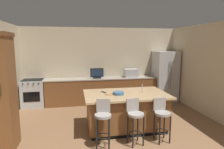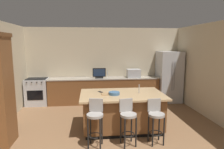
% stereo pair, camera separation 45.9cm
% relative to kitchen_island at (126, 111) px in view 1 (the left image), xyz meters
% --- Properties ---
extents(wall_back, '(6.12, 0.12, 2.70)m').
position_rel_kitchen_island_xyz_m(wall_back, '(-0.24, 2.69, 0.89)').
color(wall_back, beige).
rests_on(wall_back, ground_plane).
extents(wall_right, '(0.12, 5.53, 2.70)m').
position_rel_kitchen_island_xyz_m(wall_right, '(2.62, 0.13, 0.89)').
color(wall_right, beige).
rests_on(wall_right, ground_plane).
extents(counter_back, '(3.94, 0.62, 0.91)m').
position_rel_kitchen_island_xyz_m(counter_back, '(-0.28, 2.31, -0.00)').
color(counter_back, brown).
rests_on(counter_back, ground_plane).
extents(kitchen_island, '(2.03, 1.26, 0.90)m').
position_rel_kitchen_island_xyz_m(kitchen_island, '(0.00, 0.00, 0.00)').
color(kitchen_island, black).
rests_on(kitchen_island, ground_plane).
extents(refrigerator, '(0.81, 0.80, 1.84)m').
position_rel_kitchen_island_xyz_m(refrigerator, '(2.10, 2.23, 0.46)').
color(refrigerator, '#B7BABF').
rests_on(refrigerator, ground_plane).
extents(range_oven, '(0.73, 0.63, 0.93)m').
position_rel_kitchen_island_xyz_m(range_oven, '(-2.63, 2.31, 0.00)').
color(range_oven, '#B7BABF').
rests_on(range_oven, ground_plane).
extents(microwave, '(0.48, 0.36, 0.30)m').
position_rel_kitchen_island_xyz_m(microwave, '(0.79, 2.31, 0.60)').
color(microwave, '#B7BABF').
rests_on(microwave, counter_back).
extents(tv_monitor, '(0.46, 0.16, 0.36)m').
position_rel_kitchen_island_xyz_m(tv_monitor, '(-0.46, 2.26, 0.61)').
color(tv_monitor, black).
rests_on(tv_monitor, counter_back).
extents(sink_faucet_back, '(0.02, 0.02, 0.24)m').
position_rel_kitchen_island_xyz_m(sink_faucet_back, '(-0.15, 2.41, 0.57)').
color(sink_faucet_back, '#B2B2B7').
rests_on(sink_faucet_back, counter_back).
extents(sink_faucet_island, '(0.02, 0.02, 0.22)m').
position_rel_kitchen_island_xyz_m(sink_faucet_island, '(0.42, 0.00, 0.55)').
color(sink_faucet_island, '#B2B2B7').
rests_on(sink_faucet_island, kitchen_island).
extents(bar_stool_left, '(0.35, 0.36, 0.99)m').
position_rel_kitchen_island_xyz_m(bar_stool_left, '(-0.68, -0.78, 0.13)').
color(bar_stool_left, gray).
rests_on(bar_stool_left, ground_plane).
extents(bar_stool_center, '(0.34, 0.36, 0.97)m').
position_rel_kitchen_island_xyz_m(bar_stool_center, '(-0.01, -0.79, 0.12)').
color(bar_stool_center, gray).
rests_on(bar_stool_center, ground_plane).
extents(bar_stool_right, '(0.34, 0.35, 0.94)m').
position_rel_kitchen_island_xyz_m(bar_stool_right, '(0.60, -0.78, 0.10)').
color(bar_stool_right, gray).
rests_on(bar_stool_right, ground_plane).
extents(fruit_bowl, '(0.27, 0.27, 0.07)m').
position_rel_kitchen_island_xyz_m(fruit_bowl, '(-0.21, -0.08, 0.48)').
color(fruit_bowl, '#3F668C').
rests_on(fruit_bowl, kitchen_island).
extents(cell_phone, '(0.14, 0.16, 0.01)m').
position_rel_kitchen_island_xyz_m(cell_phone, '(-0.52, 0.22, 0.45)').
color(cell_phone, black).
rests_on(cell_phone, kitchen_island).
extents(tv_remote, '(0.07, 0.17, 0.02)m').
position_rel_kitchen_island_xyz_m(tv_remote, '(-0.09, -0.04, 0.45)').
color(tv_remote, black).
rests_on(tv_remote, kitchen_island).
extents(cutting_board, '(0.41, 0.24, 0.02)m').
position_rel_kitchen_island_xyz_m(cutting_board, '(-0.32, -0.03, 0.45)').
color(cutting_board, '#A87F51').
rests_on(cutting_board, kitchen_island).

